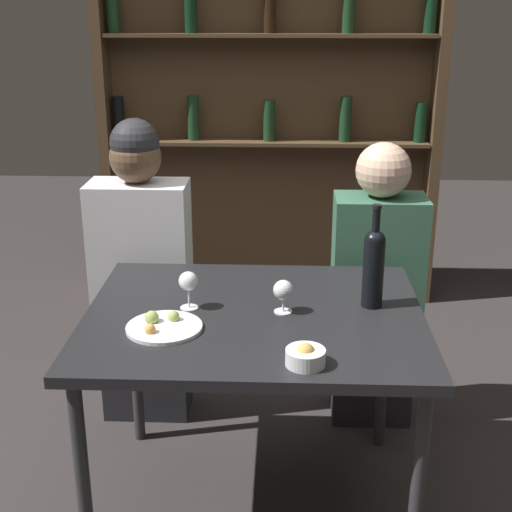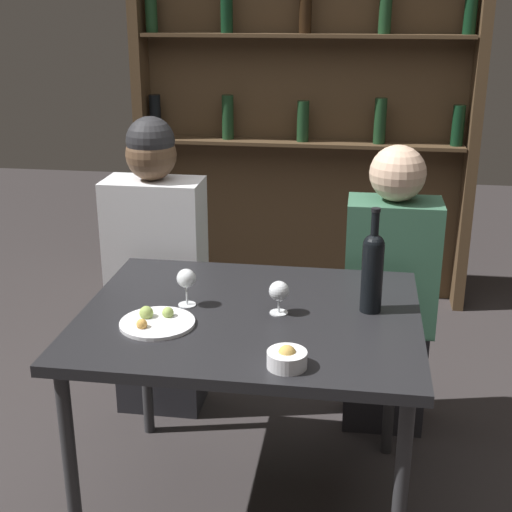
{
  "view_description": "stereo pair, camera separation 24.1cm",
  "coord_description": "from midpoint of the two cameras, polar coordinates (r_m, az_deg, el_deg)",
  "views": [
    {
      "loc": [
        0.09,
        -2.13,
        1.72
      ],
      "look_at": [
        0.0,
        0.13,
        0.91
      ],
      "focal_mm": 50.0,
      "sensor_mm": 36.0,
      "label": 1
    },
    {
      "loc": [
        0.33,
        -2.11,
        1.72
      ],
      "look_at": [
        0.0,
        0.13,
        0.91
      ],
      "focal_mm": 50.0,
      "sensor_mm": 36.0,
      "label": 2
    }
  ],
  "objects": [
    {
      "name": "wine_bottle",
      "position": [
        2.35,
        12.22,
        -1.01
      ],
      "size": [
        0.07,
        0.07,
        0.35
      ],
      "color": "black",
      "rests_on": "dining_table"
    },
    {
      "name": "ground_plane",
      "position": [
        2.74,
        2.22,
        -19.16
      ],
      "size": [
        10.0,
        10.0,
        0.0
      ],
      "primitive_type": "plane",
      "color": "#332D2D"
    },
    {
      "name": "snack_bowl",
      "position": [
        2.01,
        5.96,
        -8.23
      ],
      "size": [
        0.11,
        0.11,
        0.07
      ],
      "color": "white",
      "rests_on": "dining_table"
    },
    {
      "name": "wine_glass_0",
      "position": [
        2.36,
        -2.71,
        -1.98
      ],
      "size": [
        0.06,
        0.06,
        0.13
      ],
      "color": "silver",
      "rests_on": "dining_table"
    },
    {
      "name": "dining_table",
      "position": [
        2.37,
        2.44,
        -6.14
      ],
      "size": [
        1.11,
        0.9,
        0.76
      ],
      "color": "black",
      "rests_on": "ground_plane"
    },
    {
      "name": "seated_person_right",
      "position": [
        2.97,
        12.91,
        -3.36
      ],
      "size": [
        0.37,
        0.22,
        1.21
      ],
      "color": "#26262B",
      "rests_on": "ground_plane"
    },
    {
      "name": "food_plate_0",
      "position": [
        2.26,
        -4.99,
        -5.3
      ],
      "size": [
        0.24,
        0.24,
        0.05
      ],
      "color": "white",
      "rests_on": "dining_table"
    },
    {
      "name": "wine_rack_wall",
      "position": [
        4.15,
        5.6,
        12.89
      ],
      "size": [
        1.95,
        0.21,
        2.4
      ],
      "color": "#4C3823",
      "rests_on": "ground_plane"
    },
    {
      "name": "wine_glass_1",
      "position": [
        2.31,
        4.84,
        -2.96
      ],
      "size": [
        0.07,
        0.07,
        0.11
      ],
      "color": "silver",
      "rests_on": "dining_table"
    },
    {
      "name": "seated_person_left",
      "position": [
        3.03,
        -5.68,
        -1.46
      ],
      "size": [
        0.4,
        0.22,
        1.29
      ],
      "color": "#26262B",
      "rests_on": "ground_plane"
    }
  ]
}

